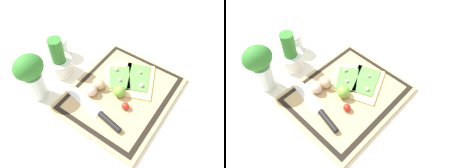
{
  "view_description": "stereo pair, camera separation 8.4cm",
  "coord_description": "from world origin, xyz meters",
  "views": [
    {
      "loc": [
        -0.44,
        -0.26,
        0.71
      ],
      "look_at": [
        0.0,
        0.05,
        0.04
      ],
      "focal_mm": 35.0,
      "sensor_mm": 36.0,
      "label": 1
    },
    {
      "loc": [
        -0.38,
        -0.32,
        0.71
      ],
      "look_at": [
        0.0,
        0.05,
        0.04
      ],
      "focal_mm": 35.0,
      "sensor_mm": 36.0,
      "label": 2
    }
  ],
  "objects": [
    {
      "name": "egg_pink",
      "position": [
        -0.08,
        0.09,
        0.04
      ],
      "size": [
        0.04,
        0.05,
        0.04
      ],
      "primitive_type": "ellipsoid",
      "color": "beige",
      "rests_on": "cutting_board"
    },
    {
      "name": "knife",
      "position": [
        -0.13,
        -0.0,
        0.03
      ],
      "size": [
        0.07,
        0.26,
        0.02
      ],
      "color": "silver",
      "rests_on": "cutting_board"
    },
    {
      "name": "pizza_slice_far",
      "position": [
        0.06,
        0.05,
        0.02
      ],
      "size": [
        0.19,
        0.18,
        0.02
      ],
      "color": "#DBBC7F",
      "rests_on": "cutting_board"
    },
    {
      "name": "herb_pot",
      "position": [
        -0.04,
        0.28,
        0.06
      ],
      "size": [
        0.1,
        0.1,
        0.18
      ],
      "color": "white",
      "rests_on": "ground_plane"
    },
    {
      "name": "pizza_slice_near",
      "position": [
        0.09,
        -0.03,
        0.02
      ],
      "size": [
        0.21,
        0.18,
        0.02
      ],
      "color": "#DBBC7F",
      "rests_on": "cutting_board"
    },
    {
      "name": "egg_brown",
      "position": [
        -0.03,
        0.09,
        0.04
      ],
      "size": [
        0.04,
        0.05,
        0.04
      ],
      "primitive_type": "ellipsoid",
      "color": "tan",
      "rests_on": "cutting_board"
    },
    {
      "name": "cherry_tomato_red",
      "position": [
        -0.05,
        -0.05,
        0.03
      ],
      "size": [
        0.03,
        0.03,
        0.03
      ],
      "primitive_type": "sphere",
      "color": "red",
      "rests_on": "cutting_board"
    },
    {
      "name": "cutting_board",
      "position": [
        0.0,
        0.0,
        0.01
      ],
      "size": [
        0.44,
        0.37,
        0.02
      ],
      "color": "tan",
      "rests_on": "ground_plane"
    },
    {
      "name": "ground_plane",
      "position": [
        0.0,
        0.0,
        0.0
      ],
      "size": [
        6.0,
        6.0,
        0.0
      ],
      "primitive_type": "plane",
      "color": "silver"
    },
    {
      "name": "lime",
      "position": [
        -0.02,
        0.0,
        0.04
      ],
      "size": [
        0.05,
        0.05,
        0.05
      ],
      "primitive_type": "sphere",
      "color": "#70A838",
      "rests_on": "cutting_board"
    },
    {
      "name": "herb_glass",
      "position": [
        -0.19,
        0.27,
        0.12
      ],
      "size": [
        0.11,
        0.1,
        0.2
      ],
      "color": "silver",
      "rests_on": "ground_plane"
    },
    {
      "name": "sauce_jar",
      "position": [
        0.03,
        0.35,
        0.04
      ],
      "size": [
        0.07,
        0.07,
        0.09
      ],
      "color": "silver",
      "rests_on": "ground_plane"
    }
  ]
}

